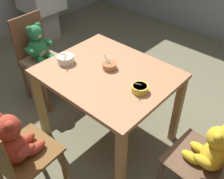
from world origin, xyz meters
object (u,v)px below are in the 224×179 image
object	(u,v)px
teddy_chair_near_left	(40,53)
porridge_bowl_terracotta_center	(110,66)
teddy_chair_near_front	(15,147)
porridge_bowl_yellow_near_right	(140,88)
teddy_chair_near_right	(210,157)
porridge_bowl_white_near_left	(66,59)
dining_table	(108,83)
sink_basin	(42,5)

from	to	relation	value
teddy_chair_near_left	porridge_bowl_terracotta_center	world-z (taller)	teddy_chair_near_left
teddy_chair_near_front	porridge_bowl_terracotta_center	xyz separation A→B (m)	(0.03, 0.87, 0.20)
teddy_chair_near_left	porridge_bowl_terracotta_center	bearing A→B (deg)	1.91
teddy_chair_near_left	porridge_bowl_yellow_near_right	world-z (taller)	teddy_chair_near_left
teddy_chair_near_right	teddy_chair_near_left	bearing A→B (deg)	2.47
porridge_bowl_white_near_left	teddy_chair_near_right	bearing A→B (deg)	3.98
dining_table	teddy_chair_near_left	distance (m)	0.91
teddy_chair_near_front	porridge_bowl_white_near_left	world-z (taller)	porridge_bowl_white_near_left
porridge_bowl_white_near_left	porridge_bowl_yellow_near_right	size ratio (longest dim) A/B	1.10
dining_table	teddy_chair_near_front	xyz separation A→B (m)	(-0.05, -0.83, -0.07)
porridge_bowl_yellow_near_right	porridge_bowl_terracotta_center	bearing A→B (deg)	168.63
dining_table	porridge_bowl_yellow_near_right	size ratio (longest dim) A/B	7.87
dining_table	porridge_bowl_white_near_left	xyz separation A→B (m)	(-0.35, -0.13, 0.14)
porridge_bowl_yellow_near_right	porridge_bowl_white_near_left	bearing A→B (deg)	-171.29
dining_table	porridge_bowl_terracotta_center	xyz separation A→B (m)	(-0.02, 0.05, 0.14)
dining_table	teddy_chair_near_front	bearing A→B (deg)	-93.40
teddy_chair_near_right	teddy_chair_near_front	distance (m)	1.25
teddy_chair_near_front	sink_basin	distance (m)	2.60
dining_table	porridge_bowl_yellow_near_right	xyz separation A→B (m)	(0.33, -0.02, 0.14)
teddy_chair_near_right	teddy_chair_near_front	xyz separation A→B (m)	(-0.96, -0.79, 0.03)
porridge_bowl_white_near_left	sink_basin	xyz separation A→B (m)	(-1.70, 0.96, -0.26)
teddy_chair_near_right	porridge_bowl_white_near_left	size ratio (longest dim) A/B	5.88
porridge_bowl_terracotta_center	sink_basin	xyz separation A→B (m)	(-2.03, 0.79, -0.25)
teddy_chair_near_front	sink_basin	bearing A→B (deg)	46.54
teddy_chair_near_left	porridge_bowl_yellow_near_right	size ratio (longest dim) A/B	7.04
sink_basin	teddy_chair_near_left	bearing A→B (deg)	-36.56
porridge_bowl_yellow_near_right	sink_basin	size ratio (longest dim) A/B	0.17
teddy_chair_near_front	porridge_bowl_yellow_near_right	distance (m)	0.91
porridge_bowl_white_near_left	porridge_bowl_terracotta_center	world-z (taller)	porridge_bowl_white_near_left
dining_table	porridge_bowl_white_near_left	bearing A→B (deg)	-159.99
teddy_chair_near_front	teddy_chair_near_left	size ratio (longest dim) A/B	0.95
dining_table	sink_basin	bearing A→B (deg)	157.89
porridge_bowl_white_near_left	porridge_bowl_yellow_near_right	distance (m)	0.68
teddy_chair_near_right	sink_basin	bearing A→B (deg)	-13.15
teddy_chair_near_front	porridge_bowl_terracotta_center	bearing A→B (deg)	-5.47
porridge_bowl_yellow_near_right	porridge_bowl_terracotta_center	distance (m)	0.36
porridge_bowl_yellow_near_right	sink_basin	xyz separation A→B (m)	(-2.38, 0.86, -0.26)
teddy_chair_near_front	porridge_bowl_terracotta_center	world-z (taller)	teddy_chair_near_front
teddy_chair_near_right	sink_basin	size ratio (longest dim) A/B	1.09
teddy_chair_near_left	porridge_bowl_yellow_near_right	xyz separation A→B (m)	(1.23, -0.01, 0.21)
teddy_chair_near_front	teddy_chair_near_left	distance (m)	1.18
teddy_chair_near_front	porridge_bowl_white_near_left	xyz separation A→B (m)	(-0.30, 0.70, 0.21)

